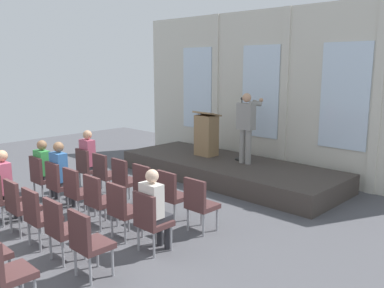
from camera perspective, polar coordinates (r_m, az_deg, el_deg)
ground_plane at (r=7.17m, az=-24.29°, el=-12.94°), size 17.53×17.53×0.00m
rear_partition at (r=10.94m, az=9.73°, el=7.08°), size 8.44×0.14×4.15m
stage_platform at (r=10.20m, az=4.98°, el=-3.64°), size 5.65×2.08×0.45m
speaker at (r=9.84m, az=7.50°, el=2.89°), size 0.52×0.69×1.68m
mic_stand at (r=10.29m, az=6.77°, el=-0.35°), size 0.28×0.28×1.56m
lectern at (r=10.69m, az=2.00°, el=1.34°), size 0.60×0.48×1.16m
chair_r0_c0 at (r=9.54m, az=-14.30°, el=-3.05°), size 0.46×0.44×0.94m
audience_r0_c0 at (r=9.53m, az=-13.95°, el=-1.71°), size 0.36×0.39×1.35m
chair_r0_c1 at (r=8.97m, az=-11.97°, el=-3.82°), size 0.46×0.44×0.94m
chair_r0_c2 at (r=8.43m, az=-9.33°, el=-4.69°), size 0.46×0.44×0.94m
chair_r0_c3 at (r=7.90m, az=-6.33°, el=-5.66°), size 0.46×0.44×0.94m
chair_r0_c4 at (r=7.41m, az=-2.90°, el=-6.75°), size 0.46×0.44×0.94m
chair_r0_c5 at (r=6.95m, az=1.02°, el=-7.96°), size 0.46×0.44×0.94m
chair_r1_c0 at (r=9.05m, az=-20.05°, el=-4.14°), size 0.46×0.44×0.94m
audience_r1_c0 at (r=9.04m, az=-19.64°, el=-2.98°), size 0.36×0.39×1.27m
chair_r1_c1 at (r=8.45m, az=-17.98°, el=-5.05°), size 0.46×0.44×0.94m
audience_r1_c1 at (r=8.43m, az=-17.58°, el=-3.63°), size 0.36×0.39×1.33m
chair_r1_c2 at (r=7.87m, az=-15.60°, el=-6.09°), size 0.46×0.44×0.94m
chair_r1_c3 at (r=7.31m, az=-12.83°, el=-7.28°), size 0.46×0.44×0.94m
chair_r1_c4 at (r=6.77m, az=-9.59°, el=-8.65°), size 0.46×0.44×0.94m
chair_r1_c5 at (r=6.26m, az=-5.77°, el=-10.20°), size 0.46×0.44×0.94m
audience_r1_c5 at (r=6.24m, az=-5.21°, el=-8.49°), size 0.36×0.39×1.28m
chair_r2_c1 at (r=8.04m, az=-24.72°, el=-6.35°), size 0.46×0.44×0.94m
audience_r2_c1 at (r=8.01m, az=-24.30°, el=-4.88°), size 0.36×0.39×1.32m
chair_r2_c2 at (r=7.42m, az=-22.75°, el=-7.59°), size 0.46×0.44×0.94m
chair_r2_c3 at (r=6.82m, az=-20.42°, el=-9.04°), size 0.46×0.44×0.94m
chair_r2_c4 at (r=6.24m, az=-17.62°, el=-10.74°), size 0.46×0.44×0.94m
chair_r2_c5 at (r=5.68m, az=-14.21°, el=-12.75°), size 0.46×0.44×0.94m
chair_r3_c5 at (r=5.27m, az=-24.47°, el=-15.41°), size 0.46×0.44×0.94m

